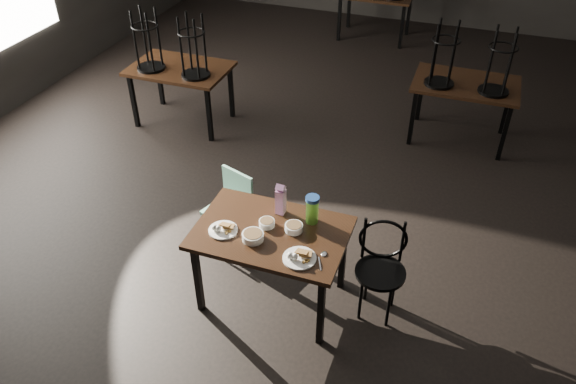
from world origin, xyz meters
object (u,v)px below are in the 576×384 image
at_px(main_table, 271,239).
at_px(school_chair, 231,204).
at_px(water_bottle, 312,209).
at_px(juice_carton, 281,200).
at_px(bentwood_chair, 381,262).

xyz_separation_m(main_table, school_chair, (-0.60, 0.55, -0.21)).
distance_m(water_bottle, school_chair, 1.02).
relative_size(juice_carton, water_bottle, 1.15).
distance_m(juice_carton, school_chair, 0.79).
bearing_deg(bentwood_chair, school_chair, 155.70).
xyz_separation_m(juice_carton, water_bottle, (0.27, -0.02, -0.01)).
xyz_separation_m(juice_carton, bentwood_chair, (0.86, -0.04, -0.37)).
xyz_separation_m(main_table, water_bottle, (0.27, 0.22, 0.20)).
xyz_separation_m(water_bottle, bentwood_chair, (0.59, -0.02, -0.37)).
bearing_deg(water_bottle, bentwood_chair, -1.73).
bearing_deg(main_table, bentwood_chair, 13.24).
bearing_deg(school_chair, juice_carton, -7.40).
height_order(water_bottle, school_chair, water_bottle).
xyz_separation_m(juice_carton, school_chair, (-0.60, 0.30, -0.42)).
distance_m(main_table, juice_carton, 0.32).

